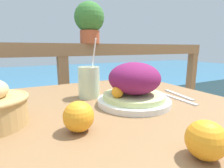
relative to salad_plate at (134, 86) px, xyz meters
name	(u,v)px	position (x,y,z in m)	size (l,w,h in m)	color
patio_table	(107,131)	(-0.10, 0.02, -0.16)	(0.97, 0.91, 0.72)	olive
railing_fence	(63,76)	(-0.10, 0.76, -0.06)	(2.80, 0.08, 0.95)	brown
sea_backdrop	(39,84)	(-0.10, 3.26, -0.59)	(12.00, 4.00, 0.38)	teal
salad_plate	(134,86)	(0.00, 0.00, 0.00)	(0.27, 0.27, 0.15)	silver
drink_glass	(89,82)	(-0.12, 0.16, 0.00)	(0.09, 0.09, 0.24)	beige
potted_plant	(89,20)	(0.11, 0.76, 0.33)	(0.22, 0.22, 0.30)	#A34C2D
fork	(178,99)	(0.19, -0.03, -0.06)	(0.02, 0.18, 0.00)	silver
knife	(178,95)	(0.24, 0.01, -0.06)	(0.05, 0.18, 0.00)	silver
orange_near_basket	(79,116)	(-0.24, -0.12, -0.03)	(0.08, 0.08, 0.08)	orange
orange_near_glass	(206,140)	(-0.07, -0.33, -0.03)	(0.07, 0.07, 0.07)	orange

